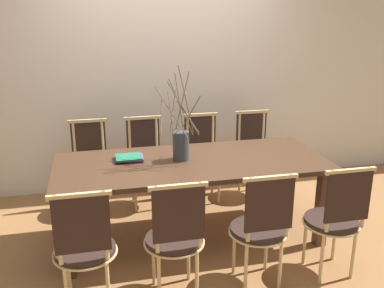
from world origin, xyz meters
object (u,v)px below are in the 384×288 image
dining_table (192,171)px  book_stack (129,158)px  vase_centerpiece (181,144)px  chair_near_center (261,225)px  chair_far_center (203,155)px

dining_table → book_stack: size_ratio=9.05×
vase_centerpiece → book_stack: vase_centerpiece is taller
vase_centerpiece → chair_near_center: bearing=-64.9°
book_stack → vase_centerpiece: bearing=-12.1°
chair_near_center → vase_centerpiece: 1.02m
chair_near_center → chair_far_center: size_ratio=1.00×
dining_table → book_stack: (-0.53, 0.14, 0.11)m
chair_near_center → dining_table: bearing=111.2°
vase_centerpiece → book_stack: bearing=167.9°
chair_far_center → vase_centerpiece: (-0.40, -0.77, 0.38)m
chair_far_center → book_stack: chair_far_center is taller
dining_table → book_stack: 0.56m
dining_table → book_stack: book_stack is taller
dining_table → vase_centerpiece: vase_centerpiece is taller
dining_table → chair_far_center: (0.31, 0.81, -0.14)m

